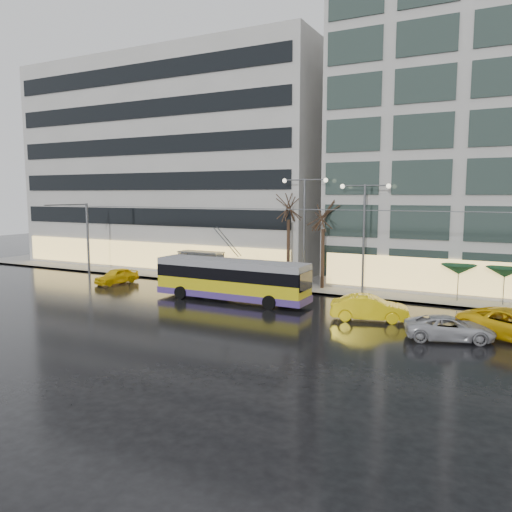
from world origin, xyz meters
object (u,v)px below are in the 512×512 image
Objects in this scene: street_lamp_near at (304,217)px; taxi_a at (117,276)px; bus_shelter at (199,259)px; trolleybus at (231,281)px.

street_lamp_near reaches higher than taxi_a.
taxi_a is at bearing -135.96° from bus_shelter.
trolleybus reaches higher than bus_shelter.
trolleybus reaches higher than taxi_a.
trolleybus is at bearing -42.35° from bus_shelter.
bus_shelter is (-7.36, 6.71, 0.47)m from trolleybus.
street_lamp_near is at bearing 28.10° from taxi_a.
trolleybus is 2.95× the size of taxi_a.
bus_shelter is 1.04× the size of taxi_a.
street_lamp_near is 17.37m from taxi_a.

